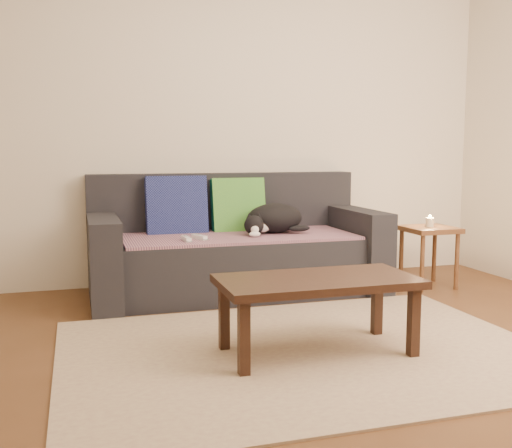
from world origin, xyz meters
name	(u,v)px	position (x,y,z in m)	size (l,w,h in m)	color
ground	(316,362)	(0.00, 0.00, 0.00)	(4.50, 4.50, 0.00)	brown
back_wall	(221,118)	(0.00, 2.00, 1.30)	(4.50, 0.04, 2.60)	beige
sofa	(235,251)	(0.00, 1.57, 0.31)	(2.10, 0.94, 0.87)	#232328
throw_blanket	(238,236)	(0.00, 1.48, 0.43)	(1.66, 0.74, 0.02)	#422647
cushion_navy	(177,207)	(-0.40, 1.74, 0.63)	(0.45, 0.11, 0.45)	#0F1542
cushion_green	(238,205)	(0.07, 1.74, 0.63)	(0.41, 0.10, 0.41)	#0D553A
cat	(273,219)	(0.28, 1.51, 0.54)	(0.51, 0.37, 0.22)	black
wii_remote_a	(186,239)	(-0.41, 1.29, 0.46)	(0.15, 0.04, 0.03)	white
wii_remote_b	(199,237)	(-0.31, 1.35, 0.46)	(0.15, 0.04, 0.03)	white
side_table	(429,237)	(1.47, 1.30, 0.38)	(0.37, 0.37, 0.47)	brown
candle	(430,222)	(1.47, 1.30, 0.50)	(0.06, 0.06, 0.09)	beige
rug	(305,351)	(0.00, 0.15, 0.01)	(2.50, 1.80, 0.01)	tan
coffee_table	(318,287)	(0.05, 0.11, 0.35)	(1.01, 0.51, 0.40)	black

